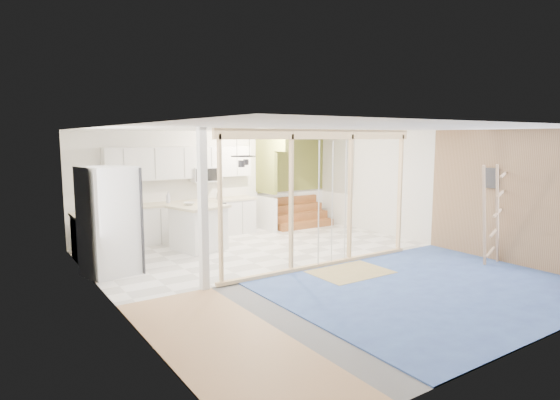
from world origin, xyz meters
TOP-DOWN VIEW (x-y plane):
  - room at (0.00, 0.00)m, footprint 7.01×8.01m
  - floor_overlays at (0.07, 0.06)m, footprint 7.00×8.00m
  - stud_frame at (-0.27, -0.00)m, footprint 4.66×0.14m
  - base_cabinets at (-1.61, 3.36)m, footprint 4.45×2.24m
  - upper_cabinets at (-0.84, 3.82)m, footprint 3.60×0.41m
  - green_partition at (2.04, 3.66)m, footprint 2.25×1.51m
  - pot_rack at (-0.31, 1.89)m, footprint 0.52×0.52m
  - sheathing_panel at (3.48, -2.00)m, footprint 0.02×4.00m
  - electrical_panel at (3.43, -1.40)m, footprint 0.04×0.30m
  - ceiling_light at (1.40, 3.00)m, footprint 0.32×0.32m
  - fridge at (-3.12, 1.73)m, footprint 1.00×0.97m
  - island at (-1.07, 2.53)m, footprint 1.24×1.24m
  - bowl at (-1.22, 2.66)m, footprint 0.32×0.32m
  - soap_bottle_a at (-1.32, 3.67)m, footprint 0.13×0.14m
  - soap_bottle_b at (-0.02, 3.67)m, footprint 0.10×0.11m
  - ladder at (3.07, -1.71)m, footprint 1.03×0.17m

SIDE VIEW (x-z plane):
  - floor_overlays at x=0.07m, z-range 0.00..0.02m
  - base_cabinets at x=-1.61m, z-range 0.00..0.93m
  - island at x=-1.07m, z-range 0.00..0.99m
  - green_partition at x=2.04m, z-range -0.36..2.24m
  - fridge at x=-3.12m, z-range 0.00..1.94m
  - ladder at x=3.07m, z-range 0.02..1.96m
  - bowl at x=-1.22m, z-range 0.99..1.06m
  - soap_bottle_b at x=-0.02m, z-range 0.93..1.14m
  - soap_bottle_a at x=-1.32m, z-range 0.93..1.20m
  - sheathing_panel at x=3.48m, z-range 0.00..2.60m
  - room at x=0.00m, z-range 0.00..2.61m
  - stud_frame at x=-0.27m, z-range 0.31..2.91m
  - electrical_panel at x=3.43m, z-range 1.45..1.85m
  - upper_cabinets at x=-0.84m, z-range 1.39..2.25m
  - pot_rack at x=-0.31m, z-range 1.64..2.36m
  - ceiling_light at x=1.40m, z-range 2.50..2.58m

